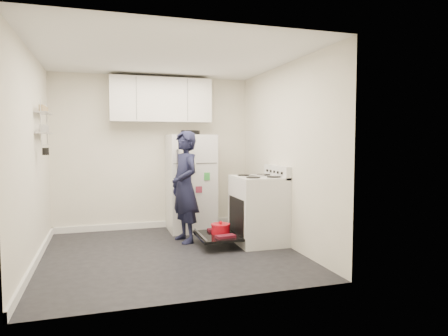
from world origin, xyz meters
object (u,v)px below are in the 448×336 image
object	(u,v)px
refrigerator	(191,182)
open_oven_door	(219,233)
electric_range	(258,210)
person	(185,187)

from	to	relation	value
refrigerator	open_oven_door	bearing A→B (deg)	-81.82
electric_range	refrigerator	world-z (taller)	refrigerator
open_oven_door	refrigerator	xyz separation A→B (m)	(-0.16, 1.08, 0.60)
electric_range	open_oven_door	distance (m)	0.64
refrigerator	electric_range	bearing A→B (deg)	-56.64
refrigerator	person	size ratio (longest dim) A/B	1.02
open_oven_door	refrigerator	distance (m)	1.25
refrigerator	person	bearing A→B (deg)	-108.62
electric_range	refrigerator	xyz separation A→B (m)	(-0.72, 1.10, 0.31)
electric_range	person	xyz separation A→B (m)	(-0.96, 0.39, 0.33)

